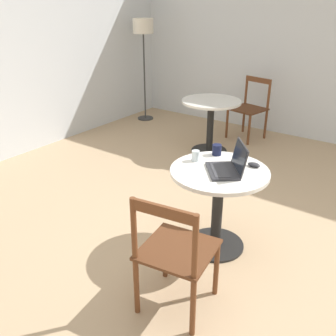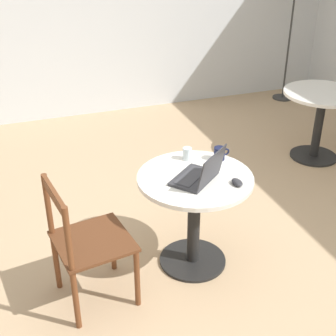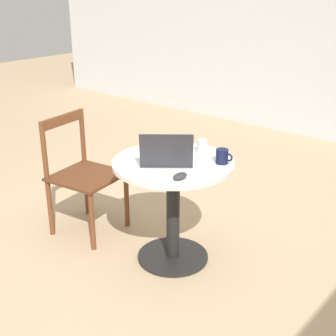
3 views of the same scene
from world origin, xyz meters
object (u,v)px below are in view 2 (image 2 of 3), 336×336
Objects in this scene: chair_near_left at (86,243)px; mug at (220,153)px; cafe_table_mid at (321,110)px; laptop at (200,175)px; mouse at (237,182)px; drinking_glass at (187,154)px; cafe_table_near at (194,201)px.

mug is at bearing 15.43° from chair_near_left.
laptop is (-1.81, -1.17, 0.24)m from cafe_table_mid.
mouse is 1.16× the size of drinking_glass.
cafe_table_mid is 1.83m from mug.
cafe_table_mid is 2.84m from chair_near_left.
mug reaches higher than cafe_table_near.
chair_near_left reaches higher than cafe_table_near.
laptop is (0.00, -0.07, 0.24)m from cafe_table_near.
mouse is (0.21, -0.12, -0.03)m from laptop.
drinking_glass is (0.04, 0.31, -0.00)m from laptop.
mug is 0.23m from drinking_glass.
mug reaches higher than drinking_glass.
mouse is at bearing -68.99° from drinking_glass.
laptop reaches higher than cafe_table_near.
mug is at bearing -20.14° from drinking_glass.
laptop is at bearing 149.24° from mouse.
cafe_table_near is 0.38m from mug.
mouse is (0.97, -0.07, 0.28)m from chair_near_left.
cafe_table_near is at bearing -99.52° from drinking_glass.
drinking_glass is (0.04, 0.24, 0.23)m from cafe_table_near.
cafe_table_near is 1.89× the size of laptop.
mug is (0.05, 0.35, 0.03)m from mouse.
mouse is (-1.60, -1.29, 0.21)m from cafe_table_mid.
laptop reaches higher than mouse.
chair_near_left reaches higher than cafe_table_mid.
mouse is 0.87× the size of mug.
laptop is at bearing -147.09° from cafe_table_mid.
cafe_table_mid is 1.98m from drinking_glass.
drinking_glass is at bearing 82.66° from laptop.
laptop reaches higher than drinking_glass.
chair_near_left is 1.09m from mug.
mug is 1.33× the size of drinking_glass.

